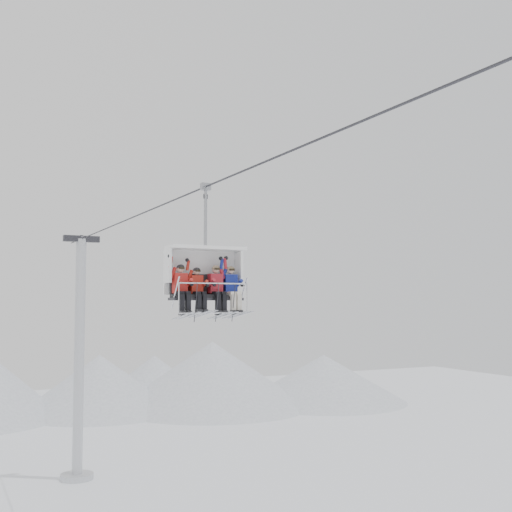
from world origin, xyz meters
name	(u,v)px	position (x,y,z in m)	size (l,w,h in m)	color
ridgeline	(9,386)	(-1.58, 42.05, 2.84)	(72.00, 21.00, 7.00)	white
lift_tower_right	(79,373)	(0.00, 22.00, 5.78)	(2.00, 1.80, 13.48)	silver
haul_cable	(256,166)	(0.00, 0.00, 13.30)	(0.06, 0.06, 50.00)	#2F2F34
chairlift_carrier	(204,272)	(0.00, 3.57, 10.67)	(2.37, 1.17, 3.98)	black
skier_far_left	(181,287)	(-0.83, 3.27, 10.21)	(0.41, 1.69, 1.62)	red
skier_center_left	(198,289)	(-0.31, 3.26, 10.17)	(0.37, 1.69, 1.50)	red
skier_center_right	(217,288)	(0.31, 3.27, 10.21)	(0.41, 1.69, 1.62)	red
skier_far_right	(232,288)	(0.80, 3.27, 10.20)	(0.40, 1.69, 1.60)	navy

